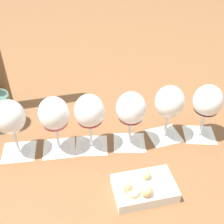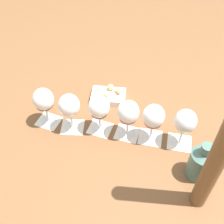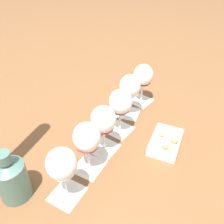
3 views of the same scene
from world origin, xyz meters
name	(u,v)px [view 1 (image 1 of 3)]	position (x,y,z in m)	size (l,w,h in m)	color
ground_plane	(112,143)	(0.00, 0.00, 0.00)	(8.00, 8.00, 0.00)	brown
tasting_card_0	(19,152)	(-0.24, -0.18, 0.00)	(0.14, 0.13, 0.00)	white
tasting_card_1	(59,148)	(-0.14, -0.10, 0.00)	(0.14, 0.13, 0.00)	white
tasting_card_2	(92,145)	(-0.05, -0.04, 0.00)	(0.13, 0.13, 0.00)	white
tasting_card_3	(129,143)	(0.05, 0.03, 0.00)	(0.13, 0.13, 0.00)	white
tasting_card_4	(164,136)	(0.14, 0.12, 0.00)	(0.14, 0.14, 0.00)	white
tasting_card_5	(199,135)	(0.24, 0.18, 0.00)	(0.13, 0.13, 0.00)	white
wine_glass_0	(10,119)	(-0.24, -0.18, 0.13)	(0.09, 0.09, 0.19)	white
wine_glass_1	(54,116)	(-0.14, -0.10, 0.13)	(0.09, 0.09, 0.19)	white
wine_glass_2	(90,113)	(-0.05, -0.04, 0.13)	(0.09, 0.09, 0.19)	white
wine_glass_3	(131,111)	(0.05, 0.03, 0.13)	(0.09, 0.09, 0.19)	white
wine_glass_4	(169,104)	(0.14, 0.12, 0.13)	(0.09, 0.09, 0.19)	white
wine_glass_5	(207,103)	(0.24, 0.18, 0.13)	(0.09, 0.09, 0.19)	white
snack_dish	(144,188)	(0.17, -0.13, 0.02)	(0.19, 0.19, 0.07)	white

